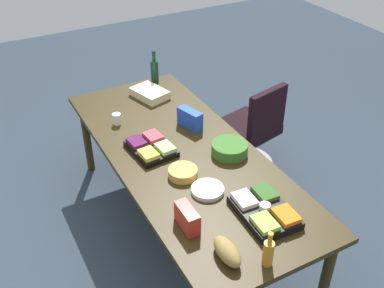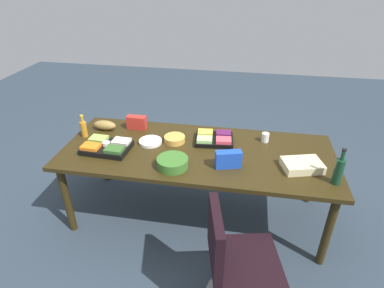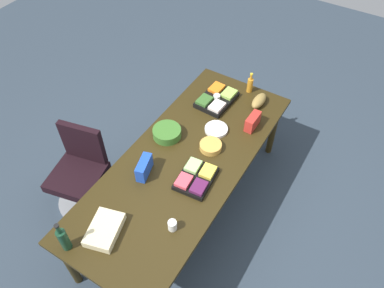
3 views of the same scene
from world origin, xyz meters
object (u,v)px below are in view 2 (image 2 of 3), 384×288
(sheet_cake, at_px, (302,165))
(paper_plate_stack, at_px, (150,142))
(chip_bag_blue, at_px, (228,159))
(wine_bottle, at_px, (339,170))
(chip_bowl, at_px, (175,139))
(dressing_bottle, at_px, (84,128))
(salad_bowl, at_px, (173,163))
(fruit_platter, at_px, (214,139))
(conference_table, at_px, (197,157))
(bread_loaf, at_px, (105,125))
(office_chair, at_px, (237,271))
(veggie_tray, at_px, (107,147))
(paper_cup, at_px, (265,137))
(chip_bag_red, at_px, (137,123))

(sheet_cake, height_order, paper_plate_stack, sheet_cake)
(chip_bag_blue, xyz_separation_m, wine_bottle, (0.86, -0.08, 0.05))
(sheet_cake, xyz_separation_m, paper_plate_stack, (-1.39, 0.20, -0.02))
(chip_bowl, xyz_separation_m, dressing_bottle, (-0.91, -0.05, 0.06))
(salad_bowl, bearing_deg, fruit_platter, 59.05)
(conference_table, xyz_separation_m, wine_bottle, (1.16, -0.30, 0.19))
(fruit_platter, bearing_deg, bread_loaf, 177.38)
(conference_table, relative_size, paper_plate_stack, 11.40)
(office_chair, relative_size, salad_bowl, 3.45)
(conference_table, height_order, wine_bottle, wine_bottle)
(veggie_tray, bearing_deg, salad_bowl, -13.92)
(chip_bag_blue, bearing_deg, chip_bowl, 147.59)
(chip_bowl, bearing_deg, paper_cup, 10.18)
(salad_bowl, xyz_separation_m, dressing_bottle, (-0.99, 0.38, 0.05))
(office_chair, bearing_deg, paper_plate_stack, 132.48)
(bread_loaf, bearing_deg, chip_bowl, -9.10)
(chip_bowl, relative_size, fruit_platter, 0.53)
(office_chair, height_order, chip_bag_red, office_chair)
(wine_bottle, xyz_separation_m, dressing_bottle, (-2.31, 0.38, -0.03))
(veggie_tray, bearing_deg, office_chair, -32.19)
(conference_table, height_order, paper_plate_stack, paper_plate_stack)
(office_chair, xyz_separation_m, dressing_bottle, (-1.60, 1.02, 0.50))
(wine_bottle, bearing_deg, office_chair, -138.01)
(chip_bag_blue, bearing_deg, paper_cup, 57.27)
(conference_table, height_order, veggie_tray, veggie_tray)
(office_chair, distance_m, wine_bottle, 1.09)
(chip_bag_red, distance_m, salad_bowl, 0.82)
(salad_bowl, distance_m, wine_bottle, 1.32)
(sheet_cake, bearing_deg, paper_plate_stack, 171.78)
(sheet_cake, height_order, wine_bottle, wine_bottle)
(sheet_cake, height_order, chip_bag_red, chip_bag_red)
(paper_plate_stack, bearing_deg, dressing_bottle, 178.49)
(paper_cup, xyz_separation_m, chip_bag_red, (-1.31, 0.05, 0.02))
(paper_cup, xyz_separation_m, veggie_tray, (-1.45, -0.42, -0.01))
(chip_bowl, height_order, chip_bag_red, chip_bag_red)
(office_chair, height_order, paper_plate_stack, office_chair)
(conference_table, bearing_deg, paper_plate_stack, 172.70)
(paper_plate_stack, bearing_deg, office_chair, -47.52)
(chip_bag_red, bearing_deg, salad_bowl, -50.10)
(office_chair, distance_m, sheet_cake, 1.03)
(paper_plate_stack, bearing_deg, conference_table, -7.30)
(fruit_platter, distance_m, paper_plate_stack, 0.62)
(paper_cup, bearing_deg, chip_bag_blue, -122.73)
(veggie_tray, relative_size, chip_bag_red, 2.18)
(conference_table, xyz_separation_m, chip_bag_red, (-0.69, 0.33, 0.14))
(wine_bottle, distance_m, bread_loaf, 2.24)
(office_chair, xyz_separation_m, veggie_tray, (-1.27, 0.80, 0.45))
(wine_bottle, relative_size, bread_loaf, 1.31)
(veggie_tray, height_order, chip_bag_red, chip_bag_red)
(veggie_tray, bearing_deg, paper_cup, 16.08)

